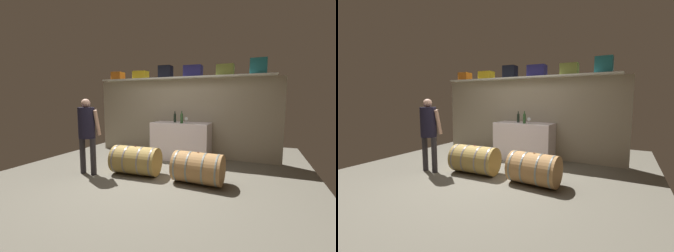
{
  "view_description": "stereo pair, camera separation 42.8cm",
  "coord_description": "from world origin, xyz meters",
  "views": [
    {
      "loc": [
        1.91,
        -3.49,
        1.48
      ],
      "look_at": [
        0.3,
        0.46,
        0.98
      ],
      "focal_mm": 24.01,
      "sensor_mm": 36.0,
      "label": 1
    },
    {
      "loc": [
        2.3,
        -3.3,
        1.48
      ],
      "look_at": [
        0.3,
        0.46,
        0.98
      ],
      "focal_mm": 24.01,
      "sensor_mm": 36.0,
      "label": 2
    }
  ],
  "objects": [
    {
      "name": "ground_plane",
      "position": [
        0.0,
        0.53,
        -0.01
      ],
      "size": [
        6.08,
        7.45,
        0.02
      ],
      "primitive_type": "cube",
      "color": "#615D50"
    },
    {
      "name": "back_wall_panel",
      "position": [
        0.0,
        2.13,
        1.01
      ],
      "size": [
        4.88,
        0.1,
        2.02
      ],
      "primitive_type": "cube",
      "color": "gray",
      "rests_on": "ground"
    },
    {
      "name": "high_shelf_board",
      "position": [
        0.0,
        1.98,
        2.03
      ],
      "size": [
        4.49,
        0.4,
        0.03
      ],
      "primitive_type": "cube",
      "color": "silver",
      "rests_on": "back_wall_panel"
    },
    {
      "name": "toolcase_orange",
      "position": [
        -1.85,
        1.98,
        2.15
      ],
      "size": [
        0.31,
        0.31,
        0.21
      ],
      "primitive_type": "cube",
      "rotation": [
        0.0,
        0.0,
        0.05
      ],
      "color": "orange",
      "rests_on": "high_shelf_board"
    },
    {
      "name": "toolcase_yellow",
      "position": [
        -1.11,
        1.98,
        2.15
      ],
      "size": [
        0.38,
        0.28,
        0.2
      ],
      "primitive_type": "cube",
      "rotation": [
        0.0,
        0.0,
        -0.03
      ],
      "color": "yellow",
      "rests_on": "high_shelf_board"
    },
    {
      "name": "toolcase_black",
      "position": [
        -0.38,
        1.98,
        2.2
      ],
      "size": [
        0.34,
        0.31,
        0.3
      ],
      "primitive_type": "cube",
      "rotation": [
        0.0,
        0.0,
        0.05
      ],
      "color": "black",
      "rests_on": "high_shelf_board"
    },
    {
      "name": "toolcase_navy",
      "position": [
        0.35,
        1.98,
        2.18
      ],
      "size": [
        0.44,
        0.3,
        0.27
      ],
      "primitive_type": "cube",
      "rotation": [
        0.0,
        0.0,
        0.02
      ],
      "color": "navy",
      "rests_on": "high_shelf_board"
    },
    {
      "name": "toolcase_olive",
      "position": [
        1.13,
        1.98,
        2.18
      ],
      "size": [
        0.39,
        0.24,
        0.26
      ],
      "primitive_type": "cube",
      "rotation": [
        0.0,
        0.0,
        -0.01
      ],
      "color": "olive",
      "rests_on": "high_shelf_board"
    },
    {
      "name": "toolcase_teal",
      "position": [
        1.85,
        1.98,
        2.22
      ],
      "size": [
        0.36,
        0.23,
        0.35
      ],
      "primitive_type": "cube",
      "rotation": [
        0.0,
        0.0,
        -0.04
      ],
      "color": "#21737D",
      "rests_on": "high_shelf_board"
    },
    {
      "name": "work_cabinet",
      "position": [
        0.12,
        1.75,
        0.46
      ],
      "size": [
        1.43,
        0.63,
        0.92
      ],
      "primitive_type": "cube",
      "color": "white",
      "rests_on": "ground"
    },
    {
      "name": "wine_bottle_green",
      "position": [
        0.19,
        1.6,
        1.05
      ],
      "size": [
        0.07,
        0.07,
        0.29
      ],
      "color": "#30572E",
      "rests_on": "work_cabinet"
    },
    {
      "name": "wine_bottle_dark",
      "position": [
        -0.04,
        1.75,
        1.04
      ],
      "size": [
        0.07,
        0.07,
        0.28
      ],
      "color": "black",
      "rests_on": "work_cabinet"
    },
    {
      "name": "wine_glass",
      "position": [
        0.3,
        1.61,
        1.02
      ],
      "size": [
        0.09,
        0.09,
        0.15
      ],
      "color": "white",
      "rests_on": "work_cabinet"
    },
    {
      "name": "wine_barrel_near",
      "position": [
        -0.34,
        0.32,
        0.28
      ],
      "size": [
        0.96,
        0.6,
        0.57
      ],
      "rotation": [
        0.0,
        0.0,
        0.04
      ],
      "color": "#9E8242",
      "rests_on": "ground"
    },
    {
      "name": "wine_barrel_far",
      "position": [
        0.94,
        0.29,
        0.28
      ],
      "size": [
        0.9,
        0.61,
        0.57
      ],
      "rotation": [
        0.0,
        0.0,
        -0.06
      ],
      "color": "#A17544",
      "rests_on": "ground"
    },
    {
      "name": "winemaker_pouring",
      "position": [
        -1.22,
        -0.03,
        0.92
      ],
      "size": [
        0.44,
        0.37,
        1.5
      ],
      "rotation": [
        0.0,
        0.0,
        -0.03
      ],
      "color": "#2F2B30",
      "rests_on": "ground"
    }
  ]
}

